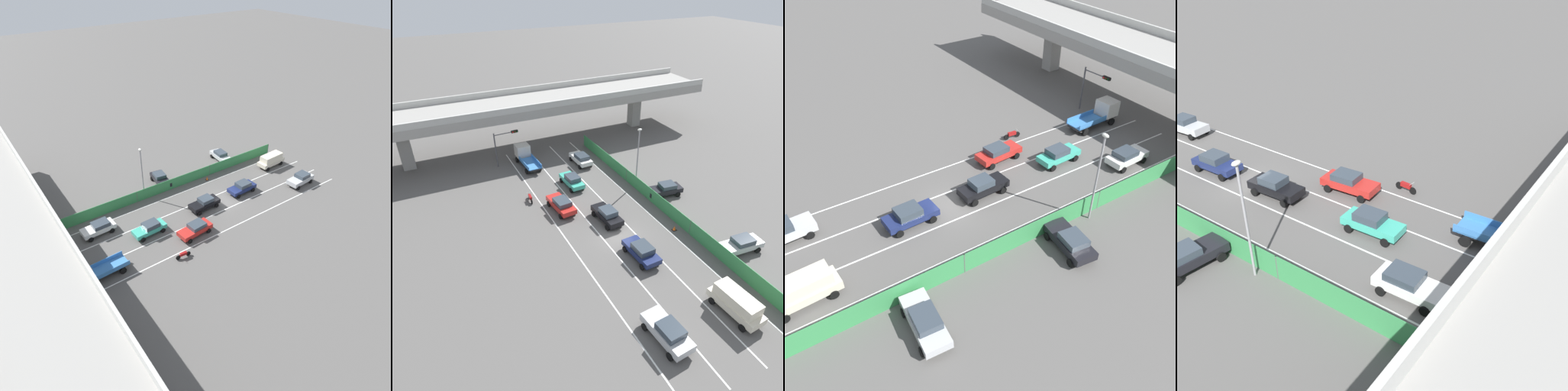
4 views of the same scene
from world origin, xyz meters
TOP-DOWN VIEW (x-y plane):
  - ground_plane at (0.00, 0.00)m, footprint 300.00×300.00m
  - lane_line_left_edge at (-5.34, 3.59)m, footprint 0.14×43.18m
  - lane_line_mid_left at (-1.78, 3.59)m, footprint 0.14×43.18m
  - lane_line_mid_right at (1.78, 3.59)m, footprint 0.14×43.18m
  - lane_line_right_edge at (5.34, 3.59)m, footprint 0.14×43.18m
  - green_fence at (7.00, 3.59)m, footprint 0.10×39.28m
  - car_van_cream at (3.38, -13.08)m, footprint 2.27×4.87m
  - car_sedan_navy at (0.19, -3.85)m, footprint 2.18×4.43m
  - car_sedan_black at (0.17, 3.12)m, footprint 2.12×4.54m
  - car_taxi_teal at (-0.15, 12.06)m, footprint 2.08×4.42m
  - car_hatchback_white at (3.66, 17.32)m, footprint 2.15×4.32m
  - car_sedan_red at (-3.62, 7.41)m, footprint 2.32×4.69m
  - flatbed_truck_blue at (-3.56, 21.11)m, footprint 2.39×6.05m
  - motorcycle at (-6.26, 11.05)m, footprint 0.60×1.95m
  - parked_wagon_silver at (9.75, -7.45)m, footprint 4.73×2.30m
  - parked_sedan_dark at (9.38, 4.83)m, footprint 4.71×2.51m
  - traffic_light at (-6.17, 22.00)m, footprint 3.59×0.47m
  - street_lamp at (7.56, 8.68)m, footprint 0.60×0.36m
  - traffic_cone at (5.98, -1.67)m, footprint 0.47×0.47m

SIDE VIEW (x-z plane):
  - ground_plane at x=0.00m, z-range 0.00..0.00m
  - lane_line_left_edge at x=-5.34m, z-range 0.00..0.01m
  - lane_line_mid_left at x=-1.78m, z-range 0.00..0.01m
  - lane_line_mid_right at x=1.78m, z-range 0.00..0.01m
  - lane_line_right_edge at x=5.34m, z-range 0.00..0.01m
  - traffic_cone at x=5.98m, z-range -0.02..0.53m
  - motorcycle at x=-6.26m, z-range -0.01..0.93m
  - green_fence at x=7.00m, z-range 0.00..1.75m
  - parked_sedan_dark at x=9.38m, z-range 0.09..1.68m
  - parked_wagon_silver at x=9.75m, z-range 0.09..1.68m
  - car_sedan_red at x=-3.62m, z-range 0.09..1.69m
  - car_taxi_teal at x=-0.15m, z-range 0.08..1.70m
  - car_hatchback_white at x=3.66m, z-range 0.10..1.69m
  - car_sedan_navy at x=0.19m, z-range 0.08..1.71m
  - car_sedan_black at x=0.17m, z-range 0.07..1.76m
  - car_van_cream at x=3.38m, z-range 0.15..2.25m
  - flatbed_truck_blue at x=-3.56m, z-range 0.03..2.59m
  - traffic_light at x=-6.17m, z-range 1.10..6.17m
  - street_lamp at x=7.56m, z-range 0.78..8.65m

